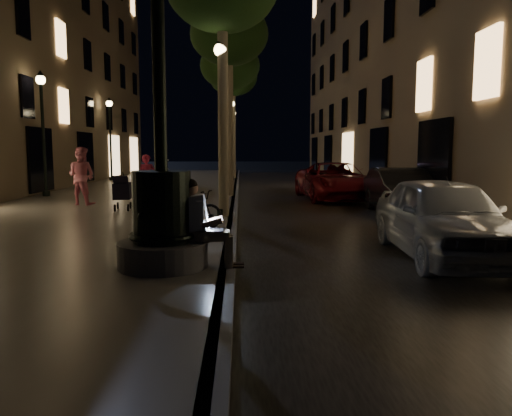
{
  "coord_description": "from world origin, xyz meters",
  "views": [
    {
      "loc": [
        0.22,
        -5.69,
        2.04
      ],
      "look_at": [
        0.49,
        3.0,
        1.0
      ],
      "focal_mm": 35.0,
      "sensor_mm": 36.0,
      "label": 1
    }
  ],
  "objects_px": {
    "fountain_lamppost": "(162,203)",
    "tree_second": "(229,36)",
    "car_front": "(443,217)",
    "car_second": "(401,191)",
    "pedestrian_red": "(147,178)",
    "seated_man_laptop": "(202,221)",
    "lamp_left_b": "(42,117)",
    "lamp_left_c": "(110,128)",
    "pedestrian_white": "(163,174)",
    "lamp_curb_d": "(234,133)",
    "lamp_curb_c": "(232,128)",
    "tree_far": "(233,78)",
    "car_third": "(335,181)",
    "lamp_curb_a": "(221,104)",
    "pedestrian_pink": "(81,176)",
    "stroller": "(122,191)",
    "bicycle": "(189,208)",
    "tree_third": "(230,67)",
    "lamp_curb_b": "(228,121)"
  },
  "relations": [
    {
      "from": "fountain_lamppost",
      "to": "tree_second",
      "type": "distance_m",
      "value": 13.07
    },
    {
      "from": "car_front",
      "to": "car_second",
      "type": "bearing_deg",
      "value": 81.56
    },
    {
      "from": "fountain_lamppost",
      "to": "pedestrian_red",
      "type": "bearing_deg",
      "value": 101.84
    },
    {
      "from": "seated_man_laptop",
      "to": "lamp_left_b",
      "type": "bearing_deg",
      "value": 120.3
    },
    {
      "from": "lamp_left_c",
      "to": "pedestrian_white",
      "type": "xyz_separation_m",
      "value": [
        4.28,
        -8.24,
        -2.26
      ]
    },
    {
      "from": "seated_man_laptop",
      "to": "lamp_curb_d",
      "type": "bearing_deg",
      "value": 89.83
    },
    {
      "from": "lamp_left_b",
      "to": "pedestrian_white",
      "type": "bearing_deg",
      "value": 22.35
    },
    {
      "from": "pedestrian_red",
      "to": "pedestrian_white",
      "type": "height_order",
      "value": "pedestrian_red"
    },
    {
      "from": "pedestrian_white",
      "to": "lamp_curb_c",
      "type": "bearing_deg",
      "value": -136.6
    },
    {
      "from": "seated_man_laptop",
      "to": "pedestrian_white",
      "type": "height_order",
      "value": "pedestrian_white"
    },
    {
      "from": "tree_far",
      "to": "pedestrian_white",
      "type": "distance_m",
      "value": 11.96
    },
    {
      "from": "car_third",
      "to": "pedestrian_white",
      "type": "xyz_separation_m",
      "value": [
        -7.12,
        1.61,
        0.23
      ]
    },
    {
      "from": "lamp_curb_a",
      "to": "car_second",
      "type": "bearing_deg",
      "value": 15.78
    },
    {
      "from": "seated_man_laptop",
      "to": "lamp_left_b",
      "type": "xyz_separation_m",
      "value": [
        -7.01,
        12.0,
        2.31
      ]
    },
    {
      "from": "tree_second",
      "to": "car_second",
      "type": "relative_size",
      "value": 1.69
    },
    {
      "from": "seated_man_laptop",
      "to": "pedestrian_white",
      "type": "xyz_separation_m",
      "value": [
        -2.74,
        13.76,
        0.05
      ]
    },
    {
      "from": "lamp_curb_d",
      "to": "car_second",
      "type": "distance_m",
      "value": 23.25
    },
    {
      "from": "seated_man_laptop",
      "to": "tree_second",
      "type": "xyz_separation_m",
      "value": [
        0.19,
        12.0,
        5.41
      ]
    },
    {
      "from": "lamp_curb_a",
      "to": "lamp_curb_c",
      "type": "distance_m",
      "value": 16.0
    },
    {
      "from": "lamp_curb_d",
      "to": "tree_second",
      "type": "bearing_deg",
      "value": -89.68
    },
    {
      "from": "pedestrian_pink",
      "to": "car_front",
      "type": "bearing_deg",
      "value": 158.85
    },
    {
      "from": "lamp_curb_c",
      "to": "lamp_left_c",
      "type": "relative_size",
      "value": 1.0
    },
    {
      "from": "lamp_curb_c",
      "to": "car_front",
      "type": "distance_m",
      "value": 21.15
    },
    {
      "from": "pedestrian_pink",
      "to": "lamp_curb_c",
      "type": "bearing_deg",
      "value": -91.51
    },
    {
      "from": "lamp_curb_a",
      "to": "lamp_left_c",
      "type": "distance_m",
      "value": 17.5
    },
    {
      "from": "stroller",
      "to": "car_second",
      "type": "distance_m",
      "value": 8.53
    },
    {
      "from": "tree_second",
      "to": "pedestrian_red",
      "type": "bearing_deg",
      "value": -138.87
    },
    {
      "from": "fountain_lamppost",
      "to": "bicycle",
      "type": "distance_m",
      "value": 4.1
    },
    {
      "from": "lamp_left_c",
      "to": "car_front",
      "type": "relative_size",
      "value": 1.07
    },
    {
      "from": "lamp_left_c",
      "to": "pedestrian_pink",
      "type": "distance_m",
      "value": 13.55
    },
    {
      "from": "car_front",
      "to": "pedestrian_white",
      "type": "distance_m",
      "value": 14.23
    },
    {
      "from": "lamp_curb_a",
      "to": "pedestrian_red",
      "type": "xyz_separation_m",
      "value": [
        -2.7,
        3.55,
        -2.21
      ]
    },
    {
      "from": "tree_third",
      "to": "lamp_curb_d",
      "type": "xyz_separation_m",
      "value": [
        0.0,
        12.0,
        -2.9
      ]
    },
    {
      "from": "lamp_curb_b",
      "to": "bicycle",
      "type": "xyz_separation_m",
      "value": [
        -0.7,
        -9.94,
        -2.6
      ]
    },
    {
      "from": "lamp_left_c",
      "to": "pedestrian_red",
      "type": "bearing_deg",
      "value": -70.54
    },
    {
      "from": "lamp_curb_c",
      "to": "bicycle",
      "type": "distance_m",
      "value": 18.14
    },
    {
      "from": "tree_third",
      "to": "lamp_curb_d",
      "type": "distance_m",
      "value": 12.35
    },
    {
      "from": "tree_far",
      "to": "car_front",
      "type": "bearing_deg",
      "value": -79.37
    },
    {
      "from": "lamp_curb_c",
      "to": "bicycle",
      "type": "xyz_separation_m",
      "value": [
        -0.7,
        -17.94,
        -2.6
      ]
    },
    {
      "from": "car_second",
      "to": "lamp_curb_a",
      "type": "bearing_deg",
      "value": -161.6
    },
    {
      "from": "lamp_curb_d",
      "to": "fountain_lamppost",
      "type": "bearing_deg",
      "value": -91.34
    },
    {
      "from": "fountain_lamppost",
      "to": "lamp_left_b",
      "type": "relative_size",
      "value": 1.08
    },
    {
      "from": "lamp_curb_a",
      "to": "pedestrian_white",
      "type": "bearing_deg",
      "value": 109.99
    },
    {
      "from": "tree_far",
      "to": "car_third",
      "type": "relative_size",
      "value": 1.39
    },
    {
      "from": "tree_third",
      "to": "pedestrian_red",
      "type": "height_order",
      "value": "tree_third"
    },
    {
      "from": "lamp_curb_c",
      "to": "pedestrian_pink",
      "type": "distance_m",
      "value": 14.14
    },
    {
      "from": "lamp_left_b",
      "to": "lamp_left_c",
      "type": "xyz_separation_m",
      "value": [
        0.0,
        10.0,
        0.0
      ]
    },
    {
      "from": "car_third",
      "to": "pedestrian_pink",
      "type": "relative_size",
      "value": 2.84
    },
    {
      "from": "seated_man_laptop",
      "to": "pedestrian_pink",
      "type": "relative_size",
      "value": 0.73
    },
    {
      "from": "pedestrian_pink",
      "to": "stroller",
      "type": "bearing_deg",
      "value": 156.22
    }
  ]
}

